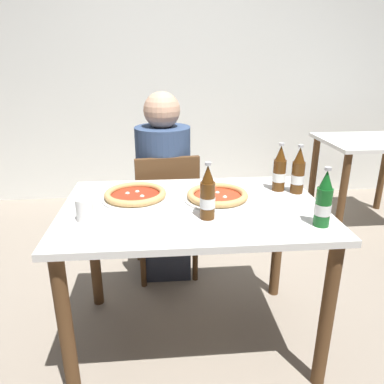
% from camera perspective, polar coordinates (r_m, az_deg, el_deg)
% --- Properties ---
extents(ground_plane, '(8.00, 8.00, 0.00)m').
position_cam_1_polar(ground_plane, '(2.11, 0.13, -21.40)').
color(ground_plane, gray).
extents(back_wall_tiled, '(7.00, 0.10, 2.60)m').
position_cam_1_polar(back_wall_tiled, '(3.77, -3.01, 18.65)').
color(back_wall_tiled, white).
rests_on(back_wall_tiled, ground_plane).
extents(dining_table_main, '(1.20, 0.80, 0.75)m').
position_cam_1_polar(dining_table_main, '(1.75, 0.14, -5.62)').
color(dining_table_main, silver).
rests_on(dining_table_main, ground_plane).
extents(chair_behind_table, '(0.45, 0.45, 0.85)m').
position_cam_1_polar(chair_behind_table, '(2.36, -4.04, -2.67)').
color(chair_behind_table, brown).
rests_on(chair_behind_table, ground_plane).
extents(diner_seated, '(0.34, 0.34, 1.21)m').
position_cam_1_polar(diner_seated, '(2.37, -4.34, 0.06)').
color(diner_seated, '#2D3342').
rests_on(diner_seated, ground_plane).
extents(dining_table_background, '(0.80, 0.70, 0.75)m').
position_cam_1_polar(dining_table_background, '(3.47, 25.65, 4.75)').
color(dining_table_background, silver).
rests_on(dining_table_background, ground_plane).
extents(pizza_margherita_near, '(0.32, 0.32, 0.04)m').
position_cam_1_polar(pizza_margherita_near, '(1.77, 3.95, -0.63)').
color(pizza_margherita_near, white).
rests_on(pizza_margherita_near, dining_table_main).
extents(pizza_marinara_far, '(0.32, 0.32, 0.04)m').
position_cam_1_polar(pizza_marinara_far, '(1.80, -8.75, -0.49)').
color(pizza_marinara_far, white).
rests_on(pizza_marinara_far, dining_table_main).
extents(beer_bottle_left, '(0.07, 0.07, 0.25)m').
position_cam_1_polar(beer_bottle_left, '(1.91, 16.08, 2.85)').
color(beer_bottle_left, '#512D0F').
rests_on(beer_bottle_left, dining_table_main).
extents(beer_bottle_center, '(0.07, 0.07, 0.25)m').
position_cam_1_polar(beer_bottle_center, '(1.54, 2.42, -0.50)').
color(beer_bottle_center, '#512D0F').
rests_on(beer_bottle_center, dining_table_main).
extents(beer_bottle_right, '(0.07, 0.07, 0.25)m').
position_cam_1_polar(beer_bottle_right, '(1.56, 19.69, -1.41)').
color(beer_bottle_right, '#14591E').
rests_on(beer_bottle_right, dining_table_main).
extents(beer_bottle_extra, '(0.07, 0.07, 0.25)m').
position_cam_1_polar(beer_bottle_extra, '(1.92, 13.37, 3.21)').
color(beer_bottle_extra, '#512D0F').
rests_on(beer_bottle_extra, dining_table_main).
extents(napkin_with_cutlery, '(0.22, 0.22, 0.01)m').
position_cam_1_polar(napkin_with_cutlery, '(1.48, -7.86, -5.85)').
color(napkin_with_cutlery, white).
rests_on(napkin_with_cutlery, dining_table_main).
extents(paper_cup, '(0.07, 0.07, 0.09)m').
position_cam_1_polar(paper_cup, '(1.60, -16.26, -2.63)').
color(paper_cup, white).
rests_on(paper_cup, dining_table_main).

